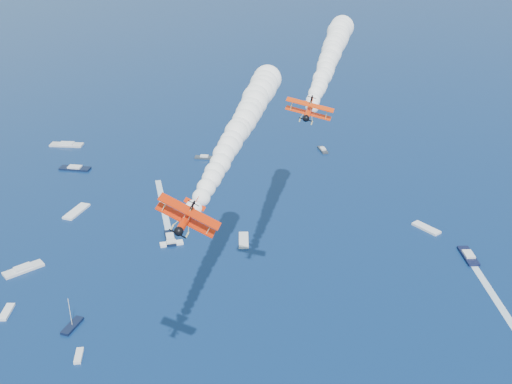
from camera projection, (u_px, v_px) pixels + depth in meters
biplane_lead at (309, 111)px, 107.56m from camera, size 11.33×11.97×7.08m
biplane_trail at (187, 217)px, 82.53m from camera, size 12.46×12.97×9.15m
smoke_trail_lead at (329, 60)px, 130.82m from camera, size 57.61×55.99×10.03m
smoke_trail_trail at (238, 131)px, 105.81m from camera, size 57.61×56.10×10.03m
spectator_boats at (50, 225)px, 192.91m from camera, size 210.38×174.33×0.70m
boat_wakes at (153, 211)px, 202.11m from camera, size 102.40×233.78×0.04m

